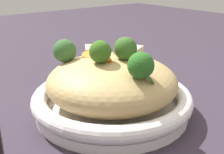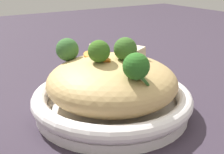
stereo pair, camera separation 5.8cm
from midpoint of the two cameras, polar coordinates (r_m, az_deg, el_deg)
The scene contains 7 objects.
ground_plane at distance 0.61m, azimuth 2.73°, elevation -6.91°, with size 3.00×3.00×0.00m, color #332936.
serving_bowl at distance 0.60m, azimuth 2.78°, elevation -4.72°, with size 0.33×0.33×0.05m.
noodle_heap at distance 0.59m, azimuth 2.83°, elevation -0.95°, with size 0.26×0.26×0.10m.
broccoli_florets at distance 0.55m, azimuth 1.37°, elevation 4.39°, with size 0.23×0.12×0.07m.
carrot_coins at distance 0.60m, azimuth 1.37°, elevation 4.04°, with size 0.10×0.14×0.03m.
zucchini_slices at distance 0.59m, azimuth 5.32°, elevation 3.01°, with size 0.24×0.09×0.04m.
chicken_chunks at distance 0.62m, azimuth 3.74°, elevation 4.78°, with size 0.13×0.08×0.04m.
Camera 2 is at (0.46, -0.29, 0.28)m, focal length 46.83 mm.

